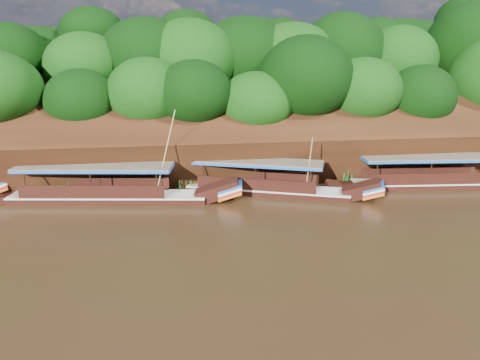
# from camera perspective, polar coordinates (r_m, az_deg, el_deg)

# --- Properties ---
(ground) EXTENTS (160.00, 160.00, 0.00)m
(ground) POSITION_cam_1_polar(r_m,az_deg,el_deg) (26.63, 5.27, -6.57)
(ground) COLOR black
(ground) RESTS_ON ground
(riverbank) EXTENTS (120.00, 30.06, 19.40)m
(riverbank) POSITION_cam_1_polar(r_m,az_deg,el_deg) (47.77, -1.26, 5.55)
(riverbank) COLOR black
(riverbank) RESTS_ON ground
(boat_0) EXTENTS (14.84, 3.45, 5.36)m
(boat_0) POSITION_cam_1_polar(r_m,az_deg,el_deg) (38.86, 23.56, 0.02)
(boat_0) COLOR black
(boat_0) RESTS_ON ground
(boat_1) EXTENTS (13.68, 6.98, 4.86)m
(boat_1) POSITION_cam_1_polar(r_m,az_deg,el_deg) (33.82, 4.62, -0.85)
(boat_1) COLOR black
(boat_1) RESTS_ON ground
(boat_2) EXTENTS (16.04, 4.52, 6.70)m
(boat_2) POSITION_cam_1_polar(r_m,az_deg,el_deg) (33.25, -14.37, -1.52)
(boat_2) COLOR black
(boat_2) RESTS_ON ground
(reeds) EXTENTS (49.30, 2.35, 2.27)m
(reeds) POSITION_cam_1_polar(r_m,az_deg,el_deg) (34.90, -2.63, 0.24)
(reeds) COLOR #1C6018
(reeds) RESTS_ON ground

